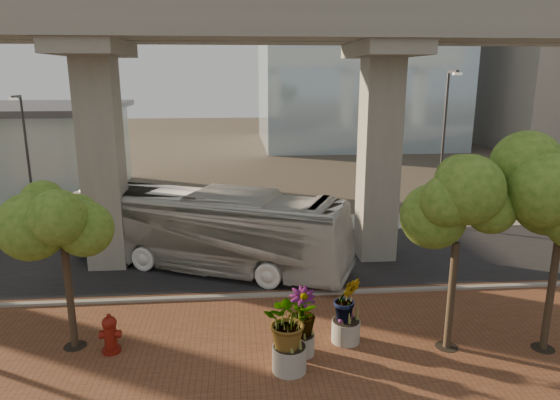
{
  "coord_description": "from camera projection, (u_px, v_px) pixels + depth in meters",
  "views": [
    {
      "loc": [
        -0.33,
        -19.52,
        8.27
      ],
      "look_at": [
        1.44,
        0.5,
        3.2
      ],
      "focal_mm": 32.0,
      "sensor_mm": 36.0,
      "label": 1
    }
  ],
  "objects": [
    {
      "name": "ground",
      "position": [
        247.0,
        278.0,
        20.9
      ],
      "size": [
        160.0,
        160.0,
        0.0
      ],
      "primitive_type": "plane",
      "color": "#3E362D",
      "rests_on": "ground"
    },
    {
      "name": "brick_plaza",
      "position": [
        254.0,
        396.0,
        13.17
      ],
      "size": [
        70.0,
        13.0,
        0.06
      ],
      "primitive_type": "cube",
      "color": "brown",
      "rests_on": "ground"
    },
    {
      "name": "asphalt_road",
      "position": [
        246.0,
        260.0,
        22.83
      ],
      "size": [
        90.0,
        8.0,
        0.04
      ],
      "primitive_type": "cube",
      "color": "black",
      "rests_on": "ground"
    },
    {
      "name": "curb_strip",
      "position": [
        248.0,
        296.0,
        18.95
      ],
      "size": [
        70.0,
        0.25,
        0.16
      ],
      "primitive_type": "cube",
      "color": "gray",
      "rests_on": "ground"
    },
    {
      "name": "far_sidewalk",
      "position": [
        244.0,
        225.0,
        28.14
      ],
      "size": [
        90.0,
        3.0,
        0.06
      ],
      "primitive_type": "cube",
      "color": "gray",
      "rests_on": "ground"
    },
    {
      "name": "transit_viaduct",
      "position": [
        243.0,
        98.0,
        21.05
      ],
      "size": [
        72.0,
        5.6,
        12.4
      ],
      "color": "gray",
      "rests_on": "ground"
    },
    {
      "name": "transit_bus",
      "position": [
        207.0,
        230.0,
        21.59
      ],
      "size": [
        12.61,
        7.79,
        3.49
      ],
      "primitive_type": "imported",
      "rotation": [
        0.0,
        0.0,
        1.15
      ],
      "color": "silver",
      "rests_on": "ground"
    },
    {
      "name": "fire_hydrant",
      "position": [
        110.0,
        334.0,
        15.07
      ],
      "size": [
        0.62,
        0.56,
        1.24
      ],
      "color": "maroon",
      "rests_on": "ground"
    },
    {
      "name": "planter_front",
      "position": [
        290.0,
        324.0,
        13.9
      ],
      "size": [
        2.17,
        2.17,
        2.39
      ],
      "color": "#AFA99E",
      "rests_on": "ground"
    },
    {
      "name": "planter_right",
      "position": [
        301.0,
        315.0,
        14.8
      ],
      "size": [
        1.97,
        1.97,
        2.1
      ],
      "color": "#9D968D",
      "rests_on": "ground"
    },
    {
      "name": "planter_left",
      "position": [
        347.0,
        302.0,
        15.5
      ],
      "size": [
        2.0,
        2.0,
        2.2
      ],
      "color": "gray",
      "rests_on": "ground"
    },
    {
      "name": "street_tree_near_west",
      "position": [
        61.0,
        215.0,
        14.48
      ],
      "size": [
        3.15,
        3.15,
        5.71
      ],
      "color": "#403124",
      "rests_on": "ground"
    },
    {
      "name": "street_tree_near_east",
      "position": [
        459.0,
        210.0,
        14.41
      ],
      "size": [
        3.42,
        3.42,
        5.97
      ],
      "color": "#403124",
      "rests_on": "ground"
    },
    {
      "name": "streetlamp_west",
      "position": [
        27.0,
        155.0,
        25.63
      ],
      "size": [
        0.36,
        1.05,
        7.24
      ],
      "color": "#2B2C30",
      "rests_on": "ground"
    },
    {
      "name": "streetlamp_east",
      "position": [
        444.0,
        139.0,
        26.56
      ],
      "size": [
        0.42,
        1.22,
        8.45
      ],
      "color": "#323338",
      "rests_on": "ground"
    }
  ]
}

